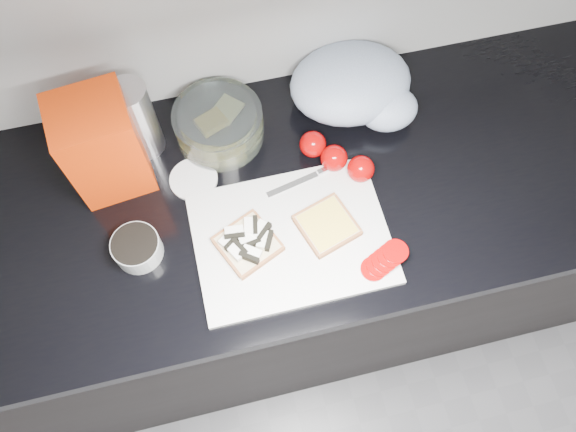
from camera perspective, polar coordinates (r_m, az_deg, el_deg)
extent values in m
cube|color=black|center=(1.65, -1.91, -5.29)|extent=(3.50, 0.60, 0.86)
cube|color=black|center=(1.24, -2.54, 1.90)|extent=(3.50, 0.64, 0.04)
cube|color=silver|center=(1.17, 0.35, -2.22)|extent=(0.40, 0.30, 0.01)
cube|color=beige|center=(1.15, -4.11, -2.86)|extent=(0.14, 0.14, 0.01)
cube|color=white|center=(1.14, -6.07, -2.35)|extent=(0.04, 0.04, 0.01)
cube|color=black|center=(1.14, -6.07, -2.35)|extent=(0.04, 0.03, 0.02)
cube|color=white|center=(1.14, -5.47, -1.62)|extent=(0.04, 0.03, 0.01)
cube|color=black|center=(1.14, -5.47, -1.62)|extent=(0.04, 0.01, 0.02)
cube|color=white|center=(1.15, -3.91, -1.10)|extent=(0.03, 0.04, 0.01)
cube|color=black|center=(1.15, -3.91, -1.10)|extent=(0.02, 0.04, 0.02)
cube|color=white|center=(1.13, -5.34, -3.59)|extent=(0.04, 0.04, 0.01)
cube|color=black|center=(1.13, -5.34, -3.59)|extent=(0.03, 0.04, 0.02)
cube|color=white|center=(1.14, -3.97, -2.45)|extent=(0.04, 0.03, 0.01)
cube|color=black|center=(1.14, -3.97, -2.45)|extent=(0.04, 0.02, 0.02)
cube|color=white|center=(1.13, -2.51, -2.44)|extent=(0.04, 0.04, 0.01)
cube|color=black|center=(1.13, -2.51, -2.44)|extent=(0.03, 0.04, 0.02)
cube|color=white|center=(1.12, -3.73, -3.77)|extent=(0.04, 0.04, 0.01)
cube|color=black|center=(1.12, -3.73, -3.77)|extent=(0.04, 0.03, 0.02)
cube|color=white|center=(1.14, -2.90, -1.38)|extent=(0.04, 0.04, 0.01)
cube|color=black|center=(1.14, -2.90, -1.38)|extent=(0.04, 0.04, 0.02)
cube|color=beige|center=(1.17, 3.97, -0.96)|extent=(0.13, 0.13, 0.01)
cube|color=yellow|center=(1.16, 3.99, -0.79)|extent=(0.12, 0.12, 0.00)
cylinder|color=#980303|center=(1.14, 8.67, -5.34)|extent=(0.06, 0.06, 0.01)
cylinder|color=#980303|center=(1.15, 9.22, -4.89)|extent=(0.06, 0.06, 0.01)
cylinder|color=#980303|center=(1.15, 9.77, -4.44)|extent=(0.05, 0.05, 0.01)
cylinder|color=#980303|center=(1.15, 10.32, -4.00)|extent=(0.06, 0.06, 0.01)
cylinder|color=#980303|center=(1.15, 10.86, -3.55)|extent=(0.07, 0.07, 0.01)
cube|color=#BCBCC0|center=(1.21, 0.45, 3.22)|extent=(0.12, 0.04, 0.00)
cube|color=#BCBCC0|center=(1.23, 4.22, 4.90)|extent=(0.06, 0.02, 0.01)
cylinder|color=#9FA4A4|center=(1.18, -15.07, -3.16)|extent=(0.10, 0.10, 0.05)
cylinder|color=black|center=(1.16, -15.31, -2.78)|extent=(0.09, 0.09, 0.01)
cylinder|color=silver|center=(1.25, -9.57, 3.71)|extent=(0.12, 0.12, 0.01)
cylinder|color=silver|center=(1.27, -7.04, 9.20)|extent=(0.20, 0.20, 0.08)
cube|color=yellow|center=(1.27, -7.62, 8.64)|extent=(0.07, 0.07, 0.04)
cube|color=#F7EF94|center=(1.30, -6.08, 9.67)|extent=(0.09, 0.09, 0.02)
cube|color=red|center=(1.20, -18.32, 6.80)|extent=(0.17, 0.16, 0.23)
cylinder|color=silver|center=(1.24, -15.10, 9.41)|extent=(0.08, 0.08, 0.20)
ellipsoid|color=silver|center=(1.31, 6.36, 13.30)|extent=(0.28, 0.23, 0.12)
ellipsoid|color=silver|center=(1.30, 10.16, 10.65)|extent=(0.14, 0.11, 0.09)
sphere|color=#980303|center=(1.23, 4.70, 5.88)|extent=(0.06, 0.06, 0.06)
sphere|color=#980303|center=(1.22, 7.40, 4.76)|extent=(0.06, 0.06, 0.06)
sphere|color=#980303|center=(1.25, 2.53, 7.29)|extent=(0.06, 0.06, 0.06)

